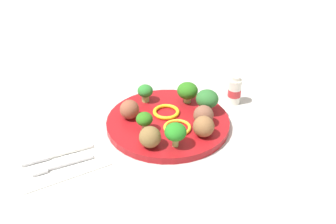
% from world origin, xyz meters
% --- Properties ---
extents(ground_plane, '(4.00, 4.00, 0.00)m').
position_xyz_m(ground_plane, '(0.00, 0.00, 0.00)').
color(ground_plane, '#B2B2AD').
extents(plate, '(0.28, 0.28, 0.02)m').
position_xyz_m(plate, '(0.00, 0.00, 0.01)').
color(plate, maroon).
rests_on(plate, ground_plane).
extents(broccoli_floret_far_rim, '(0.04, 0.04, 0.04)m').
position_xyz_m(broccoli_floret_far_rim, '(0.07, 0.01, 0.04)').
color(broccoli_floret_far_rim, '#ADB86C').
rests_on(broccoli_floret_far_rim, plate).
extents(broccoli_floret_front_right, '(0.05, 0.05, 0.05)m').
position_xyz_m(broccoli_floret_front_right, '(0.03, 0.09, 0.05)').
color(broccoli_floret_front_right, '#9BC267').
rests_on(broccoli_floret_front_right, plate).
extents(broccoli_floret_mid_left, '(0.04, 0.04, 0.04)m').
position_xyz_m(broccoli_floret_mid_left, '(0.01, -0.10, 0.04)').
color(broccoli_floret_mid_left, '#92BC67').
rests_on(broccoli_floret_mid_left, plate).
extents(broccoli_floret_back_right, '(0.05, 0.05, 0.05)m').
position_xyz_m(broccoli_floret_back_right, '(-0.08, -0.05, 0.05)').
color(broccoli_floret_back_right, '#A3C46B').
rests_on(broccoli_floret_back_right, plate).
extents(broccoli_floret_center, '(0.05, 0.05, 0.06)m').
position_xyz_m(broccoli_floret_center, '(-0.09, 0.02, 0.05)').
color(broccoli_floret_center, '#8FCC68').
rests_on(broccoli_floret_center, plate).
extents(meatball_mid_right, '(0.05, 0.05, 0.05)m').
position_xyz_m(meatball_mid_right, '(0.08, 0.07, 0.04)').
color(meatball_mid_right, brown).
rests_on(meatball_mid_right, plate).
extents(meatball_far_rim, '(0.05, 0.05, 0.05)m').
position_xyz_m(meatball_far_rim, '(-0.06, 0.05, 0.04)').
color(meatball_far_rim, brown).
rests_on(meatball_far_rim, plate).
extents(meatball_mid_left, '(0.04, 0.04, 0.04)m').
position_xyz_m(meatball_mid_left, '(0.07, -0.05, 0.04)').
color(meatball_mid_left, brown).
rests_on(meatball_mid_left, plate).
extents(meatball_center, '(0.05, 0.05, 0.05)m').
position_xyz_m(meatball_center, '(-0.04, 0.09, 0.04)').
color(meatball_center, brown).
rests_on(meatball_center, plate).
extents(pepper_ring_back_left, '(0.09, 0.09, 0.01)m').
position_xyz_m(pepper_ring_back_left, '(-0.01, -0.02, 0.02)').
color(pepper_ring_back_left, yellow).
rests_on(pepper_ring_back_left, plate).
extents(pepper_ring_near_rim, '(0.07, 0.07, 0.01)m').
position_xyz_m(pepper_ring_near_rim, '(-0.00, 0.04, 0.02)').
color(pepper_ring_near_rim, yellow).
rests_on(pepper_ring_near_rim, plate).
extents(napkin, '(0.17, 0.12, 0.01)m').
position_xyz_m(napkin, '(0.25, 0.01, 0.00)').
color(napkin, white).
rests_on(napkin, ground_plane).
extents(fork, '(0.12, 0.02, 0.01)m').
position_xyz_m(fork, '(0.26, 0.03, 0.01)').
color(fork, silver).
rests_on(fork, napkin).
extents(knife, '(0.15, 0.02, 0.01)m').
position_xyz_m(knife, '(0.26, -0.01, 0.01)').
color(knife, white).
rests_on(knife, napkin).
extents(yogurt_bottle, '(0.03, 0.03, 0.07)m').
position_xyz_m(yogurt_bottle, '(-0.19, -0.01, 0.03)').
color(yogurt_bottle, white).
rests_on(yogurt_bottle, ground_plane).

